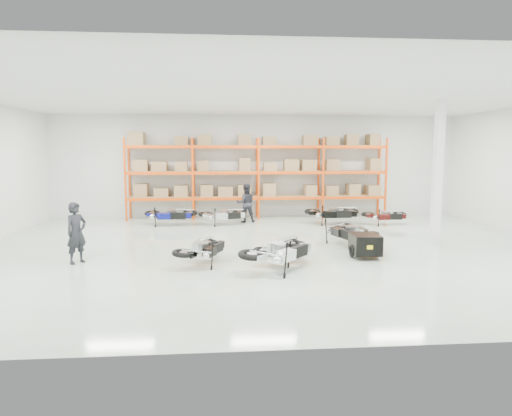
{
  "coord_description": "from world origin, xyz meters",
  "views": [
    {
      "loc": [
        -1.72,
        -13.41,
        2.95
      ],
      "look_at": [
        -0.51,
        1.19,
        1.1
      ],
      "focal_mm": 32.0,
      "sensor_mm": 36.0,
      "label": 1
    }
  ],
  "objects": [
    {
      "name": "pallet_rack",
      "position": [
        -0.0,
        6.45,
        2.26
      ],
      "size": [
        11.28,
        0.98,
        3.62
      ],
      "color": "#EC4A0C",
      "rests_on": "ground"
    },
    {
      "name": "moto_back_b",
      "position": [
        -1.51,
        4.64,
        0.52
      ],
      "size": [
        1.85,
        1.21,
        1.1
      ],
      "primitive_type": null,
      "rotation": [
        0.0,
        -0.09,
        1.8
      ],
      "color": "#AAB0B4",
      "rests_on": "ground"
    },
    {
      "name": "moto_back_a",
      "position": [
        -3.64,
        4.7,
        0.55
      ],
      "size": [
        1.86,
        1.01,
        1.17
      ],
      "primitive_type": null,
      "rotation": [
        0.0,
        -0.09,
        1.51
      ],
      "color": "navy",
      "rests_on": "ground"
    },
    {
      "name": "moto_back_d",
      "position": [
        4.92,
        4.09,
        0.48
      ],
      "size": [
        1.58,
        0.79,
        1.02
      ],
      "primitive_type": null,
      "rotation": [
        0.0,
        -0.09,
        1.57
      ],
      "color": "#400D0C",
      "rests_on": "ground"
    },
    {
      "name": "moto_touring_right",
      "position": [
        2.31,
        0.27,
        0.57
      ],
      "size": [
        1.33,
        2.03,
        1.21
      ],
      "primitive_type": null,
      "rotation": [
        0.0,
        -0.09,
        0.23
      ],
      "color": "black",
      "rests_on": "ground"
    },
    {
      "name": "moto_back_c",
      "position": [
        2.87,
        4.48,
        0.58
      ],
      "size": [
        1.94,
        1.02,
        1.23
      ],
      "primitive_type": null,
      "rotation": [
        0.0,
        -0.09,
        1.53
      ],
      "color": "black",
      "rests_on": "ground"
    },
    {
      "name": "moto_silver_left",
      "position": [
        -0.21,
        -2.45,
        0.6
      ],
      "size": [
        2.06,
        2.11,
        1.28
      ],
      "primitive_type": null,
      "rotation": [
        0.0,
        -0.09,
        2.39
      ],
      "color": "silver",
      "rests_on": "ground"
    },
    {
      "name": "person_back",
      "position": [
        -0.59,
        5.25,
        0.8
      ],
      "size": [
        0.8,
        0.63,
        1.59
      ],
      "primitive_type": "imported",
      "rotation": [
        0.0,
        0.0,
        3.18
      ],
      "color": "#22222A",
      "rests_on": "ground"
    },
    {
      "name": "room",
      "position": [
        0.0,
        0.0,
        2.25
      ],
      "size": [
        18.0,
        18.0,
        18.0
      ],
      "color": "silver",
      "rests_on": "ground"
    },
    {
      "name": "person_left",
      "position": [
        -5.44,
        -1.32,
        0.81
      ],
      "size": [
        0.66,
        0.7,
        1.62
      ],
      "primitive_type": "imported",
      "rotation": [
        0.0,
        0.0,
        0.92
      ],
      "color": "black",
      "rests_on": "ground"
    },
    {
      "name": "trailer",
      "position": [
        2.31,
        -1.33,
        0.38
      ],
      "size": [
        0.82,
        1.56,
        0.65
      ],
      "rotation": [
        0.0,
        0.0,
        -0.05
      ],
      "color": "black",
      "rests_on": "ground"
    },
    {
      "name": "moto_blue_centre",
      "position": [
        -0.03,
        -1.64,
        0.49
      ],
      "size": [
        1.59,
        1.74,
        1.03
      ],
      "primitive_type": null,
      "rotation": [
        0.0,
        -0.09,
        2.49
      ],
      "color": "#060B44",
      "rests_on": "ground"
    },
    {
      "name": "moto_black_far_left",
      "position": [
        -2.13,
        -1.7,
        0.52
      ],
      "size": [
        1.45,
        1.89,
        1.09
      ],
      "primitive_type": null,
      "rotation": [
        0.0,
        -0.09,
        2.73
      ],
      "color": "black",
      "rests_on": "ground"
    },
    {
      "name": "structural_column",
      "position": [
        5.2,
        0.5,
        2.25
      ],
      "size": [
        0.25,
        0.25,
        4.5
      ],
      "primitive_type": "cube",
      "color": "white",
      "rests_on": "ground"
    }
  ]
}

